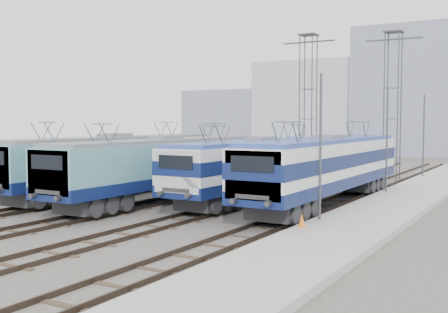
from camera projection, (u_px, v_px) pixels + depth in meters
ground at (144, 216)px, 28.40m from camera, size 160.00×160.00×0.00m
platform at (387, 208)px, 30.16m from camera, size 4.00×70.00×0.30m
locomotive_far_left at (113, 160)px, 36.24m from camera, size 2.96×18.73×3.52m
locomotive_center_left at (164, 164)px, 33.47m from camera, size 2.91×18.41×3.46m
locomotive_center_right at (259, 162)px, 34.35m from camera, size 2.84×17.97×3.38m
locomotive_far_right at (327, 164)px, 31.79m from camera, size 2.98×18.84×3.54m
catenary_tower_west at (308, 99)px, 46.95m from camera, size 4.50×1.20×12.00m
catenary_tower_east at (393, 99)px, 45.41m from camera, size 4.50×1.20×12.00m
mast_front at (320, 150)px, 25.58m from camera, size 0.12×0.12×7.00m
mast_mid at (387, 142)px, 35.93m from camera, size 0.12×0.12×7.00m
mast_rear at (424, 137)px, 46.28m from camera, size 0.12×0.12×7.00m
safety_cone at (302, 220)px, 23.92m from camera, size 0.31×0.31×0.57m
building_west at (320, 107)px, 88.46m from camera, size 18.00×12.00×14.00m
building_center at (440, 92)px, 79.28m from camera, size 22.00×14.00×18.00m
building_far_west at (231, 120)px, 96.62m from camera, size 14.00×10.00×10.00m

